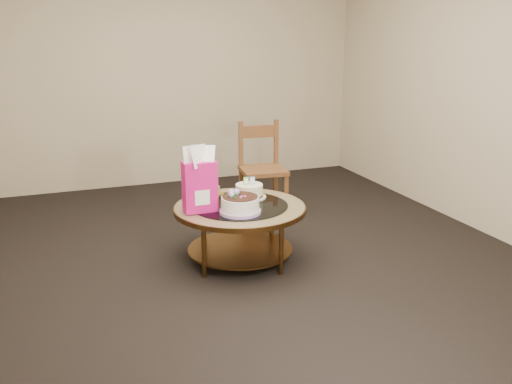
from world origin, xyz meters
name	(u,v)px	position (x,y,z in m)	size (l,w,h in m)	color
ground	(240,260)	(0.00, 0.00, 0.00)	(5.00, 5.00, 0.00)	black
room_walls	(239,61)	(0.00, 0.00, 1.54)	(4.52, 5.02, 2.61)	#BAA68C
coffee_table	(240,215)	(0.00, 0.00, 0.38)	(1.02, 1.02, 0.46)	#563718
decorated_cake	(240,205)	(-0.06, -0.18, 0.52)	(0.30, 0.30, 0.18)	#B08FCB
cream_cake	(249,191)	(0.14, 0.16, 0.51)	(0.27, 0.27, 0.17)	silver
gift_bag	(200,180)	(-0.32, -0.03, 0.70)	(0.24, 0.18, 0.49)	#F11692
pillar_candle	(216,193)	(-0.10, 0.29, 0.49)	(0.12, 0.12, 0.09)	#DDBE5B
dining_chair	(262,168)	(0.58, 1.04, 0.46)	(0.46, 0.46, 0.90)	brown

